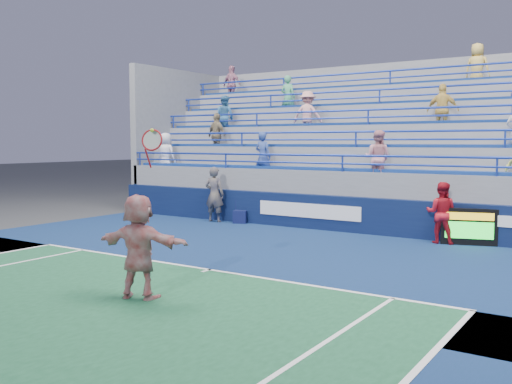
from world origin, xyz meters
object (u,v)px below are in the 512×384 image
Objects in this scene: serve_speed_board at (469,227)px; line_judge at (214,194)px; judge_chair at (241,216)px; ball_girl at (441,213)px; tennis_player at (139,246)px.

line_judge reaches higher than serve_speed_board.
judge_chair is 6.82m from ball_girl.
tennis_player is (-3.61, -8.61, 0.44)m from serve_speed_board.
line_judge is at bearing -178.89° from serve_speed_board.
tennis_player reaches higher than serve_speed_board.
line_judge is 1.14× the size of ball_girl.
ball_girl is (2.90, 8.51, -0.09)m from tennis_player.
judge_chair is 1.20m from line_judge.
line_judge is (-0.94, -0.25, 0.71)m from judge_chair.
ball_girl is at bearing -171.55° from serve_speed_board.
judge_chair is at bearing -7.44° from ball_girl.
serve_speed_board is 0.84× the size of ball_girl.
serve_speed_board is 8.46m from line_judge.
tennis_player reaches higher than ball_girl.
line_judge is at bearing 119.78° from tennis_player.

